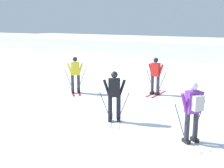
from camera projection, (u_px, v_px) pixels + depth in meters
The scene contains 6 objects.
ground_plane at pixel (59, 135), 8.47m from camera, with size 120.00×120.00×0.00m, color silver.
far_snow_ridge at pixel (223, 50), 25.87m from camera, with size 80.00×8.18×1.55m, color silver.
skier_yellow at pixel (75, 74), 13.29m from camera, with size 1.38×1.41×1.71m.
skier_purple at pixel (193, 110), 7.68m from camera, with size 1.51×1.24×1.71m.
skier_red at pixel (155, 75), 12.97m from camera, with size 1.00×1.60×1.71m.
skier_black at pixel (114, 95), 9.40m from camera, with size 1.13×1.57×1.71m.
Camera 1 is at (5.65, -5.83, 3.25)m, focal length 45.91 mm.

